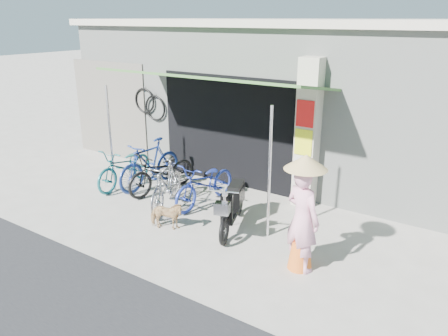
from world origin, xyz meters
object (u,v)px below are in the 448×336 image
Objects in this scene: bike_navy at (205,183)px; bike_silver at (166,184)px; nun at (303,215)px; bike_black at (162,172)px; street_dog at (166,216)px; bike_teal at (125,167)px; moped at (233,205)px; bike_blue at (150,164)px.

bike_silver is at bearing -130.66° from bike_navy.
bike_navy is 2.93m from nun.
street_dog is (1.28, -1.36, -0.20)m from bike_black.
bike_navy is at bearing -20.58° from street_dog.
bike_teal is 1.05× the size of bike_silver.
nun is at bearing -31.03° from bike_silver.
bike_navy is at bearing -1.18° from bike_teal.
moped is (3.20, -0.42, -0.02)m from bike_teal.
bike_silver reaches higher than bike_black.
nun reaches higher than bike_navy.
bike_blue is at bearing 145.34° from moped.
bike_silver reaches higher than bike_navy.
bike_teal is at bearing 152.41° from moped.
bike_silver is 2.60× the size of street_dog.
bike_blue is at bearing 2.92° from nun.
bike_blue is 1.03× the size of bike_navy.
moped is (0.97, 0.73, 0.17)m from street_dog.
bike_blue reaches higher than bike_teal.
nun is (2.59, 0.15, 0.64)m from street_dog.
nun is (4.81, -1.01, 0.44)m from bike_teal.
moped is at bearing -20.96° from bike_silver.
bike_blue is 1.28m from bike_silver.
bike_teal is 1.00× the size of bike_navy.
bike_silver reaches higher than moped.
bike_silver is 3.30m from nun.
nun is at bearing -13.06° from bike_blue.
bike_black is 4.08m from nun.
bike_teal is 0.99× the size of bike_black.
bike_black is at bearing 19.94° from street_dog.
bike_silver is (0.66, -0.61, 0.04)m from bike_black.
bike_navy reaches higher than street_dog.
bike_silver is at bearing -33.03° from bike_black.
street_dog is (2.22, -1.16, -0.19)m from bike_teal.
street_dog is at bearing -83.26° from bike_navy.
moped is (2.26, -0.63, -0.02)m from bike_black.
nun reaches higher than moped.
bike_silver is 0.91× the size of nun.
bike_teal is at bearing -157.80° from bike_black.
moped is (2.68, -0.70, -0.10)m from bike_blue.
bike_silver is 0.80m from bike_navy.
bike_blue reaches higher than street_dog.
nun is (4.30, -1.29, 0.36)m from bike_blue.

